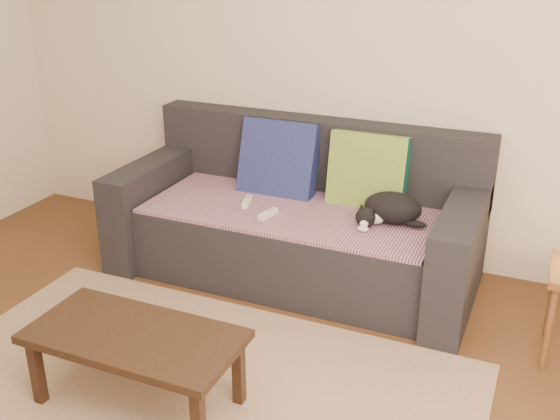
{
  "coord_description": "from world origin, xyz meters",
  "views": [
    {
      "loc": [
        1.32,
        -1.72,
        1.88
      ],
      "look_at": [
        0.05,
        1.2,
        0.55
      ],
      "focal_mm": 42.0,
      "sensor_mm": 36.0,
      "label": 1
    }
  ],
  "objects_px": {
    "sofa": "(297,224)",
    "cat": "(390,209)",
    "wii_remote_a": "(247,202)",
    "coffee_table": "(135,342)",
    "wii_remote_b": "(268,214)"
  },
  "relations": [
    {
      "from": "sofa",
      "to": "cat",
      "type": "distance_m",
      "value": 0.6
    },
    {
      "from": "sofa",
      "to": "cat",
      "type": "xyz_separation_m",
      "value": [
        0.56,
        -0.05,
        0.21
      ]
    },
    {
      "from": "wii_remote_a",
      "to": "coffee_table",
      "type": "distance_m",
      "value": 1.3
    },
    {
      "from": "cat",
      "to": "coffee_table",
      "type": "height_order",
      "value": "cat"
    },
    {
      "from": "cat",
      "to": "wii_remote_a",
      "type": "relative_size",
      "value": 2.57
    },
    {
      "from": "sofa",
      "to": "wii_remote_a",
      "type": "xyz_separation_m",
      "value": [
        -0.27,
        -0.13,
        0.15
      ]
    },
    {
      "from": "wii_remote_a",
      "to": "coffee_table",
      "type": "xyz_separation_m",
      "value": [
        0.11,
        -1.29,
        -0.14
      ]
    },
    {
      "from": "cat",
      "to": "wii_remote_a",
      "type": "bearing_deg",
      "value": 171.46
    },
    {
      "from": "coffee_table",
      "to": "wii_remote_a",
      "type": "bearing_deg",
      "value": 94.77
    },
    {
      "from": "wii_remote_a",
      "to": "wii_remote_b",
      "type": "bearing_deg",
      "value": -136.9
    },
    {
      "from": "cat",
      "to": "wii_remote_b",
      "type": "height_order",
      "value": "cat"
    },
    {
      "from": "sofa",
      "to": "wii_remote_b",
      "type": "relative_size",
      "value": 14.0
    },
    {
      "from": "sofa",
      "to": "wii_remote_b",
      "type": "height_order",
      "value": "sofa"
    },
    {
      "from": "sofa",
      "to": "cat",
      "type": "bearing_deg",
      "value": -5.21
    },
    {
      "from": "coffee_table",
      "to": "sofa",
      "type": "bearing_deg",
      "value": 83.57
    }
  ]
}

